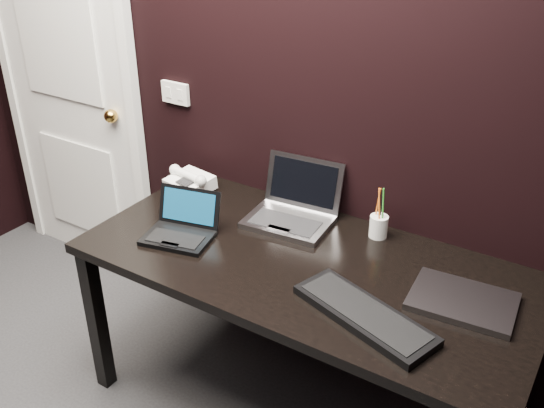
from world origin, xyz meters
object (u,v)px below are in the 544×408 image
Objects in this scene: ext_keyboard at (364,314)px; desk_phone at (190,182)px; closed_laptop at (463,301)px; pen_cup at (379,225)px; silver_laptop at (292,211)px; door at (68,84)px; netbook at (181,229)px; mobile_phone at (182,201)px; desk at (305,278)px.

desk_phone reaches higher than ext_keyboard.
pen_cup is (-0.41, 0.25, 0.04)m from closed_laptop.
desk_phone is (-0.53, -0.01, -0.00)m from silver_laptop.
netbook is (1.15, -0.49, -0.27)m from door.
desk_phone is 0.17m from mobile_phone.
ext_keyboard is 1.01m from mobile_phone.
netbook is at bearing -55.59° from desk_phone.
silver_laptop is at bearing 140.71° from ext_keyboard.
closed_laptop is 1.54× the size of desk_phone.
netbook reaches higher than desk_phone.
closed_laptop is (1.07, 0.16, -0.02)m from netbook.
pen_cup reaches higher than mobile_phone.
door reaches higher than netbook.
pen_cup is (0.66, 0.42, 0.02)m from netbook.
silver_laptop is at bearing -5.48° from door.
desk is 0.37m from pen_cup.
silver_laptop is 0.49m from mobile_phone.
mobile_phone is at bearing 164.89° from ext_keyboard.
door is 2.26m from closed_laptop.
pen_cup is at bearing 62.77° from desk.
desk is at bearing -50.32° from silver_laptop.
door is 1.26× the size of desk.
netbook is 1.32× the size of desk_phone.
silver_laptop is (1.45, -0.14, -0.26)m from door.
desk_phone is (-1.30, 0.17, 0.03)m from closed_laptop.
mobile_phone is (-0.98, 0.26, 0.02)m from ext_keyboard.
door reaches higher than desk.
silver_laptop is at bearing -168.85° from pen_cup.
desk_phone reaches higher than desk.
silver_laptop is 1.71× the size of pen_cup.
pen_cup reaches higher than ext_keyboard.
door reaches higher than pen_cup.
desk_phone is (-1.06, 0.41, 0.03)m from ext_keyboard.
desk_phone is at bearing -174.72° from pen_cup.
mobile_phone is at bearing -164.08° from pen_cup.
silver_laptop reaches higher than desk.
door is 4.08× the size of ext_keyboard.
door reaches higher than desk_phone.
door is 1.73m from desk.
desk_phone is at bearing 124.41° from netbook.
netbook reaches higher than desk.
netbook is 1.09m from closed_laptop.
pen_cup is at bearing 148.67° from closed_laptop.
desk is at bearing 149.66° from ext_keyboard.
mobile_phone is at bearing -62.82° from desk_phone.
silver_laptop is (0.31, 0.35, 0.01)m from netbook.
netbook is 0.24m from mobile_phone.
door is 6.99× the size of netbook.
desk is 20.39× the size of mobile_phone.
desk is at bearing -174.74° from closed_laptop.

